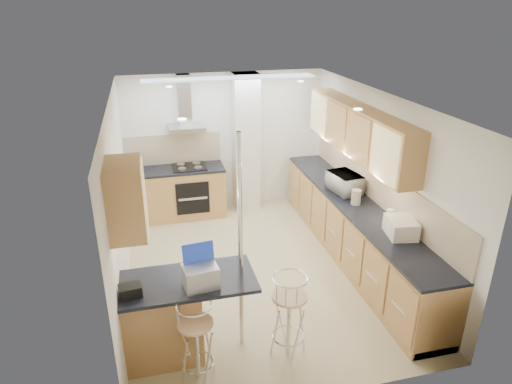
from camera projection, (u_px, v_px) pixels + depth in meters
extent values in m
plane|color=#CBBA87|center=(256.00, 269.00, 6.68)|extent=(4.80, 4.80, 0.00)
cube|color=white|center=(225.00, 142.00, 8.34)|extent=(3.60, 0.04, 2.50)
cube|color=white|center=(321.00, 292.00, 4.04)|extent=(3.60, 0.04, 2.50)
cube|color=white|center=(119.00, 204.00, 5.79)|extent=(0.04, 4.80, 2.50)
cube|color=white|center=(377.00, 179.00, 6.59)|extent=(0.04, 4.80, 2.50)
cube|color=white|center=(256.00, 99.00, 5.71)|extent=(3.60, 4.80, 0.02)
cube|color=#B67748|center=(358.00, 131.00, 6.66)|extent=(0.34, 3.00, 0.72)
cube|color=#B67748|center=(126.00, 199.00, 4.38)|extent=(0.34, 0.62, 0.72)
cube|color=beige|center=(376.00, 184.00, 6.61)|extent=(0.03, 4.40, 0.56)
cube|color=beige|center=(173.00, 149.00, 8.14)|extent=(1.70, 0.03, 0.56)
cube|color=silver|center=(246.00, 144.00, 8.24)|extent=(0.45, 0.40, 2.50)
cube|color=#B5B8BA|center=(187.00, 128.00, 7.82)|extent=(0.62, 0.48, 0.08)
cube|color=#B5B8BA|center=(184.00, 101.00, 7.77)|extent=(0.22, 0.20, 0.88)
cylinder|color=silver|center=(240.00, 247.00, 4.78)|extent=(0.05, 0.05, 2.50)
cube|color=black|center=(193.00, 198.00, 7.95)|extent=(0.58, 0.02, 0.58)
cube|color=black|center=(189.00, 167.00, 8.04)|extent=(0.58, 0.50, 0.02)
cube|color=tan|center=(230.00, 78.00, 7.32)|extent=(2.80, 0.35, 0.02)
cube|color=#B67748|center=(353.00, 231.00, 6.84)|extent=(0.60, 4.40, 0.88)
cube|color=black|center=(356.00, 203.00, 6.66)|extent=(0.63, 4.40, 0.04)
cube|color=#B67748|center=(177.00, 194.00, 8.18)|extent=(1.70, 0.60, 0.88)
cube|color=black|center=(175.00, 169.00, 8.00)|extent=(1.70, 0.63, 0.04)
cube|color=#B67748|center=(188.00, 318.00, 4.96)|extent=(1.35, 0.62, 0.90)
cube|color=black|center=(185.00, 282.00, 4.77)|extent=(1.47, 0.72, 0.04)
imported|color=white|center=(345.00, 183.00, 6.95)|extent=(0.46, 0.60, 0.30)
cube|color=#989B9F|center=(201.00, 276.00, 4.62)|extent=(0.37, 0.30, 0.24)
cube|color=black|center=(130.00, 291.00, 4.49)|extent=(0.24, 0.19, 0.12)
cylinder|color=white|center=(354.00, 183.00, 7.08)|extent=(0.16, 0.16, 0.20)
cylinder|color=white|center=(338.00, 180.00, 7.27)|extent=(0.13, 0.13, 0.15)
cylinder|color=#ACA089|center=(356.00, 197.00, 6.55)|extent=(0.16, 0.16, 0.22)
cylinder|color=white|center=(390.00, 215.00, 6.09)|extent=(0.11, 0.11, 0.15)
cube|color=white|center=(401.00, 227.00, 5.68)|extent=(0.40, 0.47, 0.22)
cylinder|color=#B5B8BA|center=(139.00, 165.00, 7.85)|extent=(0.16, 0.16, 0.21)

